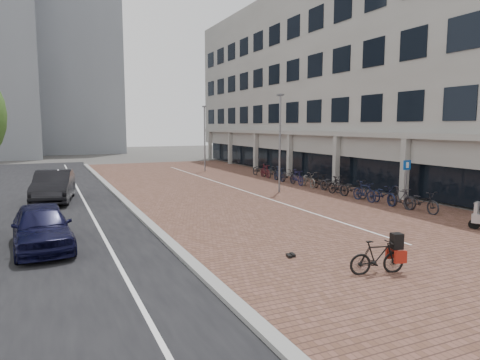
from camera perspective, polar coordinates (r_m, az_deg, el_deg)
The scene contains 15 objects.
ground at distance 16.51m, azimuth 8.66°, elevation -6.86°, with size 140.00×140.00×0.00m, color #474442.
plaza_brick at distance 27.88m, azimuth -1.33°, elevation -1.02°, with size 14.50×42.00×0.04m, color brown.
street_asphalt at distance 25.73m, azimuth -24.53°, elevation -2.37°, with size 8.00×50.00×0.03m, color black.
curb at distance 25.97m, azimuth -15.91°, elevation -1.77°, with size 0.35×42.00×0.14m, color gray.
lane_line at distance 25.78m, azimuth -20.09°, elevation -2.10°, with size 0.12×44.00×0.00m, color white.
parking_line at distance 27.96m, azimuth -0.95°, elevation -0.95°, with size 0.10×30.00×0.00m, color white.
office_building at distance 36.84m, azimuth 12.44°, elevation 13.96°, with size 8.40×40.00×15.00m.
car_navy at distance 15.47m, azimuth -24.64°, elevation -5.59°, with size 1.74×4.32×1.47m, color black.
car_dark at distance 24.77m, azimuth -23.33°, elevation -0.74°, with size 1.75×5.01×1.65m, color black.
hero_bike at distance 12.32m, azimuth 17.62°, elevation -9.61°, with size 1.63×0.79×1.11m.
shoes at distance 13.40m, azimuth 6.75°, elevation -9.92°, with size 0.40×0.33×0.10m, color black, non-canonical shape.
parking_sign at distance 22.95m, azimuth 21.04°, elevation 0.54°, with size 0.48×0.10×2.29m.
lamp_near at distance 25.71m, azimuth 5.26°, elevation 4.68°, with size 0.12×0.12×5.76m, color gray.
lamp_far at distance 37.89m, azimuth -4.67°, elevation 5.37°, with size 0.12×0.12×5.62m, color slate.
bike_row at distance 27.50m, azimuth 10.19°, elevation -0.17°, with size 1.12×18.10×1.05m.
Camera 1 is at (-8.76, -13.42, 3.97)m, focal length 32.41 mm.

